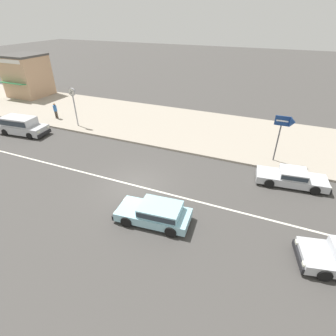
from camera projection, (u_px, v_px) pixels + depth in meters
ground_plane at (135, 185)px, 17.00m from camera, size 160.00×160.00×0.00m
lane_centre_stripe at (135, 185)px, 16.99m from camera, size 50.40×0.14×0.01m
kerb_strip at (188, 128)px, 25.23m from camera, size 68.00×10.00×0.15m
hatchback_pale_blue_0 at (156, 212)px, 13.82m from camera, size 4.14×2.13×1.10m
sedan_silver_2 at (292, 177)px, 16.86m from camera, size 4.56×2.11×1.06m
minivan_silver_3 at (21, 125)px, 23.78m from camera, size 4.66×2.18×1.56m
street_clock at (73, 98)px, 24.10m from camera, size 0.71×0.22×3.61m
arrow_signboard at (289, 124)px, 17.90m from camera, size 1.34×0.75×3.48m
pedestrian_mid_kerb at (55, 110)px, 26.77m from camera, size 0.34×0.34×1.58m
shopfront_corner_warung at (27, 75)px, 33.51m from camera, size 4.54×5.07×5.04m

